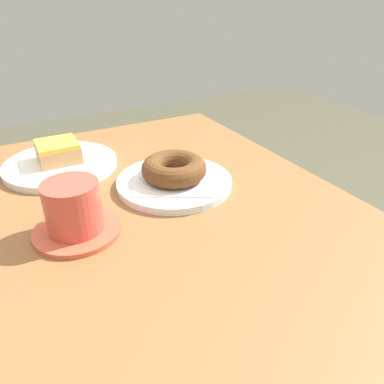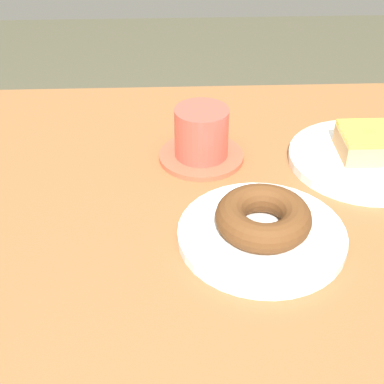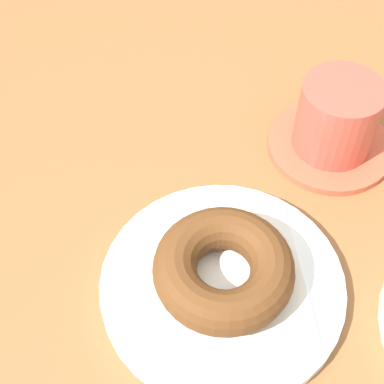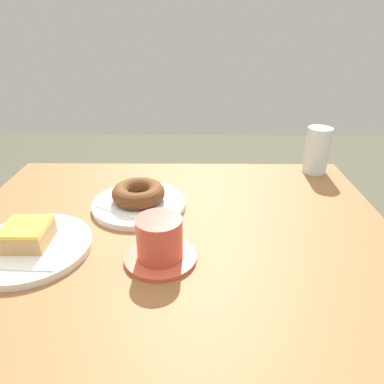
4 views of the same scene
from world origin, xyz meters
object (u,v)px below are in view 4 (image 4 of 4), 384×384
(donut_glazed_square, at_px, (27,234))
(water_glass, at_px, (317,150))
(plate_glazed_square, at_px, (30,247))
(coffee_cup, at_px, (160,241))
(donut_chocolate_ring, at_px, (138,193))
(plate_chocolate_ring, at_px, (139,204))

(donut_glazed_square, relative_size, water_glass, 0.62)
(plate_glazed_square, xyz_separation_m, coffee_cup, (0.26, -0.03, 0.03))
(coffee_cup, bearing_deg, plate_glazed_square, 174.38)
(water_glass, bearing_deg, donut_chocolate_ring, -155.84)
(water_glass, distance_m, coffee_cup, 0.60)
(plate_chocolate_ring, bearing_deg, donut_glazed_square, -136.41)
(donut_glazed_square, bearing_deg, plate_chocolate_ring, 43.59)
(plate_chocolate_ring, bearing_deg, plate_glazed_square, -136.41)
(coffee_cup, bearing_deg, donut_glazed_square, 174.38)
(plate_chocolate_ring, distance_m, donut_chocolate_ring, 0.03)
(plate_chocolate_ring, relative_size, coffee_cup, 1.63)
(plate_glazed_square, xyz_separation_m, water_glass, (0.68, 0.40, 0.06))
(donut_glazed_square, distance_m, coffee_cup, 0.26)
(donut_glazed_square, distance_m, water_glass, 0.79)
(plate_chocolate_ring, bearing_deg, coffee_cup, -71.33)
(donut_chocolate_ring, relative_size, coffee_cup, 0.92)
(donut_glazed_square, relative_size, donut_chocolate_ring, 0.66)
(donut_chocolate_ring, xyz_separation_m, water_glass, (0.49, 0.22, 0.03))
(plate_glazed_square, relative_size, donut_chocolate_ring, 1.88)
(donut_glazed_square, relative_size, plate_chocolate_ring, 0.37)
(coffee_cup, bearing_deg, donut_chocolate_ring, 108.67)
(plate_glazed_square, xyz_separation_m, donut_glazed_square, (0.00, 0.00, 0.03))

